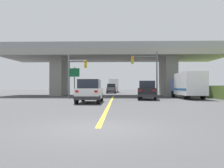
{
  "coord_description": "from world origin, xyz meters",
  "views": [
    {
      "loc": [
        0.68,
        -7.44,
        1.4
      ],
      "look_at": [
        -0.05,
        19.63,
        1.73
      ],
      "focal_mm": 35.62,
      "sensor_mm": 36.0,
      "label": 1
    }
  ],
  "objects_px": {
    "suv_lead": "(90,91)",
    "box_truck": "(188,85)",
    "suv_crossing": "(148,90)",
    "semi_truck_distant": "(114,86)",
    "sedan_oncoming": "(111,88)",
    "traffic_signal_nearside": "(148,68)",
    "highway_sign": "(74,75)",
    "traffic_signal_farside": "(75,71)"
  },
  "relations": [
    {
      "from": "traffic_signal_farside",
      "to": "sedan_oncoming",
      "type": "bearing_deg",
      "value": 77.07
    },
    {
      "from": "semi_truck_distant",
      "to": "box_truck",
      "type": "bearing_deg",
      "value": -72.39
    },
    {
      "from": "traffic_signal_farside",
      "to": "suv_crossing",
      "type": "bearing_deg",
      "value": -27.04
    },
    {
      "from": "sedan_oncoming",
      "to": "traffic_signal_farside",
      "type": "xyz_separation_m",
      "value": [
        -4.26,
        -18.57,
        2.48
      ]
    },
    {
      "from": "traffic_signal_nearside",
      "to": "box_truck",
      "type": "bearing_deg",
      "value": -32.77
    },
    {
      "from": "box_truck",
      "to": "traffic_signal_farside",
      "type": "height_order",
      "value": "traffic_signal_farside"
    },
    {
      "from": "sedan_oncoming",
      "to": "suv_lead",
      "type": "bearing_deg",
      "value": -92.12
    },
    {
      "from": "suv_lead",
      "to": "semi_truck_distant",
      "type": "bearing_deg",
      "value": 87.82
    },
    {
      "from": "suv_crossing",
      "to": "highway_sign",
      "type": "relative_size",
      "value": 1.08
    },
    {
      "from": "suv_lead",
      "to": "traffic_signal_nearside",
      "type": "xyz_separation_m",
      "value": [
        6.43,
        9.84,
        2.83
      ]
    },
    {
      "from": "suv_crossing",
      "to": "box_truck",
      "type": "height_order",
      "value": "box_truck"
    },
    {
      "from": "box_truck",
      "to": "suv_crossing",
      "type": "bearing_deg",
      "value": -156.72
    },
    {
      "from": "suv_lead",
      "to": "traffic_signal_farside",
      "type": "height_order",
      "value": "traffic_signal_farside"
    },
    {
      "from": "box_truck",
      "to": "highway_sign",
      "type": "xyz_separation_m",
      "value": [
        -14.59,
        5.78,
        1.51
      ]
    },
    {
      "from": "suv_lead",
      "to": "box_truck",
      "type": "distance_m",
      "value": 12.84
    },
    {
      "from": "box_truck",
      "to": "traffic_signal_farside",
      "type": "bearing_deg",
      "value": 170.21
    },
    {
      "from": "box_truck",
      "to": "semi_truck_distant",
      "type": "bearing_deg",
      "value": 107.61
    },
    {
      "from": "traffic_signal_farside",
      "to": "highway_sign",
      "type": "bearing_deg",
      "value": 101.6
    },
    {
      "from": "traffic_signal_nearside",
      "to": "highway_sign",
      "type": "height_order",
      "value": "traffic_signal_nearside"
    },
    {
      "from": "suv_lead",
      "to": "box_truck",
      "type": "relative_size",
      "value": 0.64
    },
    {
      "from": "suv_lead",
      "to": "suv_crossing",
      "type": "xyz_separation_m",
      "value": [
        5.68,
        4.96,
        -0.0
      ]
    },
    {
      "from": "sedan_oncoming",
      "to": "semi_truck_distant",
      "type": "relative_size",
      "value": 0.69
    },
    {
      "from": "sedan_oncoming",
      "to": "highway_sign",
      "type": "bearing_deg",
      "value": -108.07
    },
    {
      "from": "suv_crossing",
      "to": "sedan_oncoming",
      "type": "relative_size",
      "value": 1.0
    },
    {
      "from": "suv_lead",
      "to": "suv_crossing",
      "type": "bearing_deg",
      "value": 41.13
    },
    {
      "from": "suv_lead",
      "to": "highway_sign",
      "type": "relative_size",
      "value": 1.07
    },
    {
      "from": "suv_crossing",
      "to": "semi_truck_distant",
      "type": "xyz_separation_m",
      "value": [
        -4.3,
        31.43,
        0.67
      ]
    },
    {
      "from": "box_truck",
      "to": "traffic_signal_nearside",
      "type": "bearing_deg",
      "value": 147.23
    },
    {
      "from": "traffic_signal_farside",
      "to": "highway_sign",
      "type": "relative_size",
      "value": 1.33
    },
    {
      "from": "sedan_oncoming",
      "to": "traffic_signal_nearside",
      "type": "relative_size",
      "value": 0.78
    },
    {
      "from": "suv_crossing",
      "to": "sedan_oncoming",
      "type": "height_order",
      "value": "same"
    },
    {
      "from": "suv_crossing",
      "to": "traffic_signal_nearside",
      "type": "bearing_deg",
      "value": 91.03
    },
    {
      "from": "semi_truck_distant",
      "to": "suv_lead",
      "type": "bearing_deg",
      "value": -92.18
    },
    {
      "from": "box_truck",
      "to": "semi_truck_distant",
      "type": "xyz_separation_m",
      "value": [
        -9.29,
        29.28,
        0.08
      ]
    },
    {
      "from": "box_truck",
      "to": "suv_lead",
      "type": "bearing_deg",
      "value": -146.33
    },
    {
      "from": "highway_sign",
      "to": "traffic_signal_nearside",
      "type": "bearing_deg",
      "value": -16.41
    },
    {
      "from": "traffic_signal_nearside",
      "to": "highway_sign",
      "type": "relative_size",
      "value": 1.4
    },
    {
      "from": "suv_lead",
      "to": "highway_sign",
      "type": "distance_m",
      "value": 13.64
    },
    {
      "from": "suv_crossing",
      "to": "sedan_oncoming",
      "type": "distance_m",
      "value": 23.58
    },
    {
      "from": "traffic_signal_farside",
      "to": "highway_sign",
      "type": "distance_m",
      "value": 3.47
    },
    {
      "from": "sedan_oncoming",
      "to": "traffic_signal_farside",
      "type": "height_order",
      "value": "traffic_signal_farside"
    },
    {
      "from": "box_truck",
      "to": "highway_sign",
      "type": "relative_size",
      "value": 1.67
    }
  ]
}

